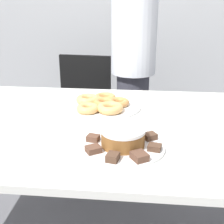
% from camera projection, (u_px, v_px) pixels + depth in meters
% --- Properties ---
extents(table, '(2.00, 1.04, 0.75)m').
position_uv_depth(table, '(109.00, 137.00, 1.44)').
color(table, silver).
rests_on(table, ground_plane).
extents(person_standing, '(0.30, 0.30, 1.59)m').
position_uv_depth(person_standing, '(133.00, 65.00, 2.13)').
color(person_standing, '#383842').
rests_on(person_standing, ground_plane).
extents(office_chair_left, '(0.47, 0.47, 0.86)m').
position_uv_depth(office_chair_left, '(82.00, 119.00, 2.37)').
color(office_chair_left, black).
rests_on(office_chair_left, ground_plane).
extents(plate_cake, '(0.32, 0.32, 0.01)m').
position_uv_depth(plate_cake, '(123.00, 146.00, 1.19)').
color(plate_cake, white).
rests_on(plate_cake, table).
extents(plate_donuts, '(0.38, 0.38, 0.01)m').
position_uv_depth(plate_donuts, '(104.00, 106.00, 1.61)').
color(plate_donuts, white).
rests_on(plate_donuts, table).
extents(frosted_cake, '(0.17, 0.17, 0.07)m').
position_uv_depth(frosted_cake, '(123.00, 137.00, 1.18)').
color(frosted_cake, brown).
rests_on(frosted_cake, plate_cake).
extents(lamington_0, '(0.06, 0.05, 0.02)m').
position_uv_depth(lamington_0, '(154.00, 147.00, 1.15)').
color(lamington_0, '#513828').
rests_on(lamington_0, plate_cake).
extents(lamington_1, '(0.06, 0.06, 0.02)m').
position_uv_depth(lamington_1, '(150.00, 136.00, 1.24)').
color(lamington_1, '#513828').
rests_on(lamington_1, plate_cake).
extents(lamington_2, '(0.06, 0.07, 0.02)m').
position_uv_depth(lamington_2, '(131.00, 130.00, 1.29)').
color(lamington_2, '#513828').
rests_on(lamington_2, plate_cake).
extents(lamington_3, '(0.06, 0.06, 0.02)m').
position_uv_depth(lamington_3, '(109.00, 131.00, 1.29)').
color(lamington_3, brown).
rests_on(lamington_3, plate_cake).
extents(lamington_4, '(0.05, 0.05, 0.02)m').
position_uv_depth(lamington_4, '(93.00, 138.00, 1.22)').
color(lamington_4, brown).
rests_on(lamington_4, plate_cake).
extents(lamington_5, '(0.07, 0.07, 0.02)m').
position_uv_depth(lamington_5, '(93.00, 149.00, 1.14)').
color(lamington_5, brown).
rests_on(lamington_5, plate_cake).
extents(lamington_6, '(0.05, 0.06, 0.03)m').
position_uv_depth(lamington_6, '(113.00, 157.00, 1.08)').
color(lamington_6, '#513828').
rests_on(lamington_6, plate_cake).
extents(lamington_7, '(0.07, 0.07, 0.03)m').
position_uv_depth(lamington_7, '(139.00, 156.00, 1.08)').
color(lamington_7, brown).
rests_on(lamington_7, plate_cake).
extents(donut_0, '(0.11, 0.11, 0.03)m').
position_uv_depth(donut_0, '(104.00, 103.00, 1.60)').
color(donut_0, '#D18E4C').
rests_on(donut_0, plate_donuts).
extents(donut_1, '(0.11, 0.11, 0.03)m').
position_uv_depth(donut_1, '(105.00, 97.00, 1.69)').
color(donut_1, tan).
rests_on(donut_1, plate_donuts).
extents(donut_2, '(0.12, 0.12, 0.04)m').
position_uv_depth(donut_2, '(88.00, 99.00, 1.64)').
color(donut_2, '#E5AD66').
rests_on(donut_2, plate_donuts).
extents(donut_3, '(0.11, 0.11, 0.04)m').
position_uv_depth(donut_3, '(88.00, 108.00, 1.52)').
color(donut_3, '#E5AD66').
rests_on(donut_3, plate_donuts).
extents(donut_4, '(0.13, 0.13, 0.04)m').
position_uv_depth(donut_4, '(110.00, 108.00, 1.52)').
color(donut_4, '#E5AD66').
rests_on(donut_4, plate_donuts).
extents(donut_5, '(0.11, 0.11, 0.03)m').
position_uv_depth(donut_5, '(119.00, 102.00, 1.61)').
color(donut_5, '#D18E4C').
rests_on(donut_5, plate_donuts).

